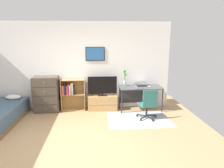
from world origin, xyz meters
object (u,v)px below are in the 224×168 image
bamboo_vase (125,78)px  computer_mouse (149,86)px  dresser (46,94)px  television (102,86)px  office_chair (148,104)px  desk (140,90)px  tv_stand (103,102)px  laptop (141,84)px  bookshelf (71,92)px

bamboo_vase → computer_mouse: bearing=-17.1°
dresser → television: (1.70, -0.01, 0.22)m
television → office_chair: television is taller
desk → tv_stand: bearing=178.5°
laptop → bamboo_vase: bearing=168.5°
office_chair → laptop: size_ratio=2.24×
dresser → television: dresser is taller
bookshelf → laptop: 2.19m
tv_stand → laptop: bearing=-1.7°
computer_mouse → bamboo_vase: 0.80m
dresser → bamboo_vase: (2.40, 0.09, 0.43)m
dresser → desk: bearing=-0.3°
television → computer_mouse: television is taller
computer_mouse → bamboo_vase: (-0.74, 0.23, 0.21)m
dresser → television: 1.71m
television → bookshelf: bearing=175.6°
desk → computer_mouse: bearing=-23.6°
bookshelf → desk: 2.13m
desk → dresser: bearing=179.7°
television → bamboo_vase: size_ratio=1.78×
office_chair → computer_mouse: 0.85m
office_chair → dresser: bearing=156.0°
tv_stand → television: (0.00, -0.02, 0.53)m
bookshelf → office_chair: 2.39m
desk → laptop: bearing=-6.2°
computer_mouse → television: bearing=175.0°
tv_stand → bamboo_vase: size_ratio=1.80×
bookshelf → desk: bookshelf is taller
desk → bookshelf: bearing=177.8°
bamboo_vase → bookshelf: bearing=-179.1°
bookshelf → desk: (2.13, -0.08, 0.05)m
dresser → laptop: size_ratio=2.80×
computer_mouse → bamboo_vase: bearing=162.9°
bookshelf → television: size_ratio=1.09×
television → bamboo_vase: (0.70, 0.10, 0.21)m
dresser → bamboo_vase: 2.44m
bookshelf → office_chair: bookshelf is taller
television → computer_mouse: (1.44, -0.13, -0.01)m
bookshelf → computer_mouse: bookshelf is taller
bookshelf → computer_mouse: 2.42m
dresser → television: size_ratio=1.21×
television → computer_mouse: size_ratio=8.56×
dresser → bookshelf: bearing=5.2°
tv_stand → bookshelf: bearing=176.9°
office_chair → bamboo_vase: bearing=110.6°
dresser → tv_stand: bearing=0.5°
tv_stand → dresser: bearing=-179.5°
office_chair → laptop: 0.94m
laptop → tv_stand: bearing=179.4°
desk → office_chair: (0.05, -0.88, -0.15)m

